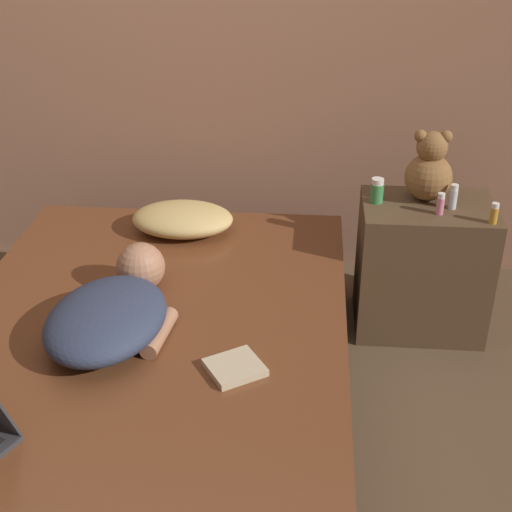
# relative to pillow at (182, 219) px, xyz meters

# --- Properties ---
(ground_plane) EXTENTS (12.00, 12.00, 0.00)m
(ground_plane) POSITION_rel_pillow_xyz_m (0.00, -0.78, -0.46)
(ground_plane) COLOR brown
(bed) EXTENTS (1.43, 2.04, 0.40)m
(bed) POSITION_rel_pillow_xyz_m (0.00, -0.78, -0.26)
(bed) COLOR #2D2319
(bed) RESTS_ON ground_plane
(nightstand) EXTENTS (0.55, 0.39, 0.58)m
(nightstand) POSITION_rel_pillow_xyz_m (1.05, -0.05, -0.17)
(nightstand) COLOR brown
(nightstand) RESTS_ON ground_plane
(pillow) EXTENTS (0.44, 0.32, 0.12)m
(pillow) POSITION_rel_pillow_xyz_m (0.00, 0.00, 0.00)
(pillow) COLOR tan
(pillow) RESTS_ON bed
(person_lying) EXTENTS (0.45, 0.71, 0.19)m
(person_lying) POSITION_rel_pillow_xyz_m (-0.10, -0.77, 0.02)
(person_lying) COLOR #2D3851
(person_lying) RESTS_ON bed
(teddy_bear) EXTENTS (0.20, 0.20, 0.30)m
(teddy_bear) POSITION_rel_pillow_xyz_m (1.04, 0.02, 0.26)
(teddy_bear) COLOR brown
(teddy_bear) RESTS_ON nightstand
(bottle_clear) EXTENTS (0.03, 0.03, 0.11)m
(bottle_clear) POSITION_rel_pillow_xyz_m (1.14, -0.07, 0.18)
(bottle_clear) COLOR silver
(bottle_clear) RESTS_ON nightstand
(bottle_pink) EXTENTS (0.03, 0.03, 0.09)m
(bottle_pink) POSITION_rel_pillow_xyz_m (1.08, -0.13, 0.17)
(bottle_pink) COLOR pink
(bottle_pink) RESTS_ON nightstand
(bottle_green) EXTENTS (0.05, 0.05, 0.10)m
(bottle_green) POSITION_rel_pillow_xyz_m (0.83, -0.03, 0.18)
(bottle_green) COLOR #3D8E4C
(bottle_green) RESTS_ON nightstand
(bottle_amber) EXTENTS (0.03, 0.03, 0.09)m
(bottle_amber) POSITION_rel_pillow_xyz_m (1.28, -0.19, 0.17)
(bottle_amber) COLOR gold
(bottle_amber) RESTS_ON nightstand
(book) EXTENTS (0.22, 0.22, 0.02)m
(book) POSITION_rel_pillow_xyz_m (0.34, -0.97, -0.05)
(book) COLOR #C6B793
(book) RESTS_ON bed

